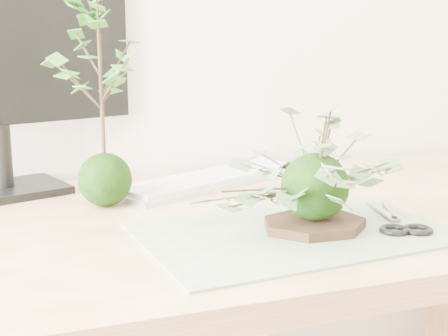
{
  "coord_description": "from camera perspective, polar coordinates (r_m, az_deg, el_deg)",
  "views": [
    {
      "loc": [
        -0.31,
        0.28,
        1.03
      ],
      "look_at": [
        0.0,
        1.14,
        0.84
      ],
      "focal_mm": 50.0,
      "sensor_mm": 36.0,
      "label": 1
    }
  ],
  "objects": [
    {
      "name": "scissors",
      "position": [
        1.01,
        16.34,
        -5.03
      ],
      "size": [
        0.09,
        0.19,
        0.01
      ],
      "rotation": [
        0.0,
        0.0,
        -0.32
      ],
      "color": "gray",
      "rests_on": "cutting_mat"
    },
    {
      "name": "maple_kokedama",
      "position": [
        1.09,
        -11.3,
        10.81
      ],
      "size": [
        0.28,
        0.28,
        0.39
      ],
      "rotation": [
        0.0,
        0.0,
        -0.39
      ],
      "color": "black",
      "rests_on": "desk"
    },
    {
      "name": "desk",
      "position": [
        1.07,
        -1.32,
        -8.89
      ],
      "size": [
        1.6,
        0.7,
        0.74
      ],
      "color": "#DAB78D",
      "rests_on": "ground_plane"
    },
    {
      "name": "stone_dish",
      "position": [
        0.97,
        8.21,
        -5.13
      ],
      "size": [
        0.17,
        0.17,
        0.01
      ],
      "primitive_type": "cylinder",
      "rotation": [
        0.0,
        0.0,
        -0.05
      ],
      "color": "black",
      "rests_on": "cutting_mat"
    },
    {
      "name": "keyboard",
      "position": [
        1.28,
        -1.12,
        -1.01
      ],
      "size": [
        0.46,
        0.31,
        0.02
      ],
      "rotation": [
        0.0,
        0.0,
        0.43
      ],
      "color": "silver",
      "rests_on": "desk"
    },
    {
      "name": "ivy_kokedama",
      "position": [
        0.94,
        8.41,
        1.16
      ],
      "size": [
        0.35,
        0.35,
        0.21
      ],
      "rotation": [
        0.0,
        0.0,
        -0.26
      ],
      "color": "black",
      "rests_on": "stone_dish"
    },
    {
      "name": "cutting_mat",
      "position": [
        0.96,
        6.28,
        -5.84
      ],
      "size": [
        0.48,
        0.34,
        0.0
      ],
      "primitive_type": "cube",
      "rotation": [
        0.0,
        0.0,
        0.08
      ],
      "color": "gray",
      "rests_on": "desk"
    }
  ]
}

